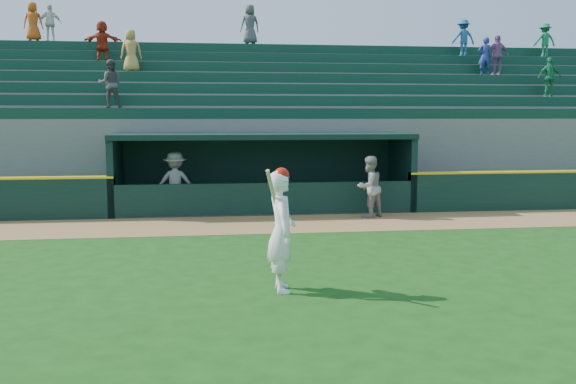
% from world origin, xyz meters
% --- Properties ---
extents(ground, '(120.00, 120.00, 0.00)m').
position_xyz_m(ground, '(0.00, 0.00, 0.00)').
color(ground, '#154411').
rests_on(ground, ground).
extents(warning_track, '(40.00, 3.00, 0.01)m').
position_xyz_m(warning_track, '(0.00, 4.90, 0.01)').
color(warning_track, olive).
rests_on(warning_track, ground).
extents(dugout_player_front, '(1.12, 1.06, 1.83)m').
position_xyz_m(dugout_player_front, '(2.99, 5.72, 0.92)').
color(dugout_player_front, gray).
rests_on(dugout_player_front, ground).
extents(dugout_player_inside, '(1.24, 0.71, 1.91)m').
position_xyz_m(dugout_player_inside, '(-2.77, 7.34, 0.96)').
color(dugout_player_inside, '#9D9D98').
rests_on(dugout_player_inside, ground).
extents(dugout, '(9.40, 2.80, 2.46)m').
position_xyz_m(dugout, '(0.00, 8.00, 1.36)').
color(dugout, slate).
rests_on(dugout, ground).
extents(stands, '(34.50, 6.28, 7.60)m').
position_xyz_m(stands, '(-0.02, 12.57, 2.41)').
color(stands, slate).
rests_on(stands, ground).
extents(batter_at_plate, '(0.58, 0.84, 2.16)m').
position_xyz_m(batter_at_plate, '(-0.58, -1.92, 1.07)').
color(batter_at_plate, white).
rests_on(batter_at_plate, ground).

